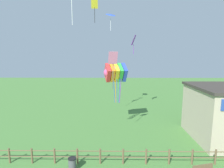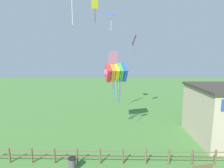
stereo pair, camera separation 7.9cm
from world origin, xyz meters
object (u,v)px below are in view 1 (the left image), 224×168
at_px(kite_rainbow_parafoil, 116,73).
at_px(kite_blue_delta, 111,15).
at_px(kite_pink_diamond, 113,62).
at_px(trash_bin, 72,164).
at_px(kite_purple_streamer, 134,41).
at_px(kite_yellow_diamond, 95,6).

bearing_deg(kite_rainbow_parafoil, kite_blue_delta, 97.45).
bearing_deg(kite_pink_diamond, kite_blue_delta, 92.56).
bearing_deg(trash_bin, kite_rainbow_parafoil, 67.54).
bearing_deg(kite_purple_streamer, kite_blue_delta, 178.45).
height_order(kite_pink_diamond, kite_blue_delta, kite_blue_delta).
height_order(kite_rainbow_parafoil, kite_pink_diamond, kite_pink_diamond).
height_order(kite_blue_delta, kite_yellow_diamond, kite_yellow_diamond).
xyz_separation_m(kite_blue_delta, kite_yellow_diamond, (-1.62, -3.85, -0.02)).
bearing_deg(kite_yellow_diamond, kite_pink_diamond, -64.76).
distance_m(kite_yellow_diamond, kite_purple_streamer, 6.78).
xyz_separation_m(kite_rainbow_parafoil, kite_pink_diamond, (-0.26, -3.28, 1.18)).
bearing_deg(trash_bin, kite_blue_delta, 78.67).
bearing_deg(kite_blue_delta, kite_rainbow_parafoil, -82.55).
relative_size(trash_bin, kite_yellow_diamond, 0.40).
height_order(trash_bin, kite_yellow_diamond, kite_yellow_diamond).
bearing_deg(kite_pink_diamond, kite_yellow_diamond, 115.24).
distance_m(kite_rainbow_parafoil, kite_blue_delta, 8.44).
xyz_separation_m(kite_pink_diamond, kite_purple_streamer, (2.62, 7.96, 2.48)).
bearing_deg(trash_bin, kite_purple_streamer, 65.86).
height_order(kite_pink_diamond, kite_purple_streamer, kite_purple_streamer).
bearing_deg(kite_blue_delta, trash_bin, -101.33).
bearing_deg(kite_yellow_diamond, kite_blue_delta, 67.22).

